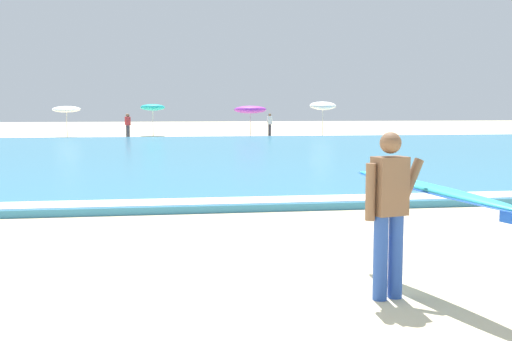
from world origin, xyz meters
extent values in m
plane|color=beige|center=(0.00, 0.00, 0.00)|extent=(160.00, 160.00, 0.00)
cube|color=teal|center=(0.00, 18.58, 0.07)|extent=(120.00, 28.00, 0.14)
cube|color=white|center=(0.00, 5.18, 0.15)|extent=(120.00, 0.87, 0.01)
cylinder|color=#284CA3|center=(2.57, -0.86, 0.44)|extent=(0.15, 0.15, 0.88)
cylinder|color=#284CA3|center=(2.75, -0.82, 0.44)|extent=(0.15, 0.15, 0.88)
cube|color=brown|center=(2.66, -0.84, 1.18)|extent=(0.38, 0.30, 0.60)
sphere|color=brown|center=(2.66, -0.84, 1.62)|extent=(0.22, 0.22, 0.22)
cylinder|color=brown|center=(2.44, -0.90, 1.13)|extent=(0.10, 0.10, 0.58)
cylinder|color=brown|center=(2.92, -0.75, 1.20)|extent=(0.33, 0.17, 0.51)
ellipsoid|color=#33BCD6|center=(3.15, -0.71, 1.13)|extent=(0.93, 2.63, 0.19)
ellipsoid|color=blue|center=(3.15, -0.71, 1.11)|extent=(0.98, 2.74, 0.15)
cube|color=blue|center=(3.42, -1.74, 1.01)|extent=(0.05, 0.14, 0.14)
cylinder|color=beige|center=(-6.00, 36.08, 0.90)|extent=(0.05, 0.05, 1.80)
ellipsoid|color=white|center=(-6.00, 36.08, 1.86)|extent=(1.86, 1.89, 0.53)
cylinder|color=beige|center=(-0.29, 36.89, 0.96)|extent=(0.05, 0.05, 1.92)
ellipsoid|color=#19ADB2|center=(-0.29, 36.89, 1.98)|extent=(1.70, 1.72, 0.54)
cylinder|color=beige|center=(6.30, 34.86, 0.88)|extent=(0.05, 0.05, 1.76)
ellipsoid|color=purple|center=(6.30, 34.86, 1.83)|extent=(2.21, 2.23, 0.60)
cylinder|color=beige|center=(11.38, 34.80, 1.00)|extent=(0.05, 0.05, 2.01)
ellipsoid|color=white|center=(11.38, 34.80, 2.09)|extent=(1.84, 1.88, 0.71)
cylinder|color=#383842|center=(-1.92, 34.58, 0.42)|extent=(0.20, 0.20, 0.84)
cube|color=red|center=(-1.92, 34.58, 1.11)|extent=(0.32, 0.20, 0.54)
sphere|color=#9E7051|center=(-1.92, 34.58, 1.48)|extent=(0.20, 0.20, 0.20)
cylinder|color=#383842|center=(-1.82, 33.65, 0.42)|extent=(0.20, 0.20, 0.84)
cube|color=red|center=(-1.82, 33.65, 1.11)|extent=(0.32, 0.20, 0.54)
sphere|color=brown|center=(-1.82, 33.65, 1.48)|extent=(0.20, 0.20, 0.20)
cylinder|color=#383842|center=(7.58, 34.45, 0.42)|extent=(0.20, 0.20, 0.84)
cube|color=white|center=(7.58, 34.45, 1.11)|extent=(0.32, 0.20, 0.54)
sphere|color=brown|center=(7.58, 34.45, 1.48)|extent=(0.20, 0.20, 0.20)
camera|label=1|loc=(0.38, -6.78, 1.98)|focal=43.13mm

